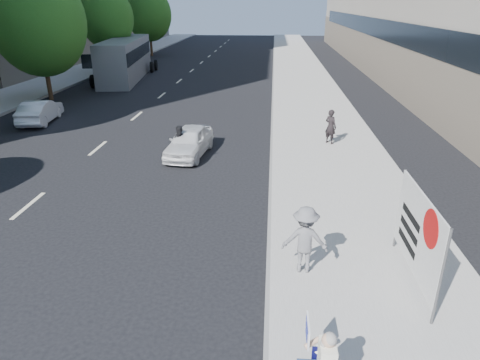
# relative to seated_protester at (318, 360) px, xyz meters

# --- Properties ---
(ground) EXTENTS (160.00, 160.00, 0.00)m
(ground) POSITION_rel_seated_protester_xyz_m (-2.29, 4.81, -0.87)
(ground) COLOR black
(ground) RESTS_ON ground
(near_sidewalk) EXTENTS (5.00, 120.00, 0.15)m
(near_sidewalk) POSITION_rel_seated_protester_xyz_m (1.71, 24.81, -0.80)
(near_sidewalk) COLOR #98958E
(near_sidewalk) RESTS_ON ground
(far_sidewalk) EXTENTS (4.50, 120.00, 0.15)m
(far_sidewalk) POSITION_rel_seated_protester_xyz_m (-19.04, 24.81, -0.80)
(far_sidewalk) COLOR #98958E
(far_sidewalk) RESTS_ON ground
(tree_far_c) EXTENTS (6.00, 6.00, 8.47)m
(tree_far_c) POSITION_rel_seated_protester_xyz_m (-15.99, 22.81, 4.15)
(tree_far_c) COLOR #382616
(tree_far_c) RESTS_ON ground
(tree_far_d) EXTENTS (4.80, 4.80, 7.65)m
(tree_far_d) POSITION_rel_seated_protester_xyz_m (-15.99, 34.81, 4.01)
(tree_far_d) COLOR #382616
(tree_far_d) RESTS_ON ground
(tree_far_e) EXTENTS (5.40, 5.40, 7.89)m
(tree_far_e) POSITION_rel_seated_protester_xyz_m (-15.99, 48.81, 3.91)
(tree_far_e) COLOR #382616
(tree_far_e) RESTS_ON ground
(seated_protester) EXTENTS (0.83, 1.12, 1.31)m
(seated_protester) POSITION_rel_seated_protester_xyz_m (0.00, 0.00, 0.00)
(seated_protester) COLOR #12114E
(seated_protester) RESTS_ON near_sidewalk
(jogger) EXTENTS (1.13, 0.70, 1.69)m
(jogger) POSITION_rel_seated_protester_xyz_m (0.01, 3.59, 0.12)
(jogger) COLOR slate
(jogger) RESTS_ON near_sidewalk
(pedestrian_woman) EXTENTS (0.68, 0.67, 1.58)m
(pedestrian_woman) POSITION_rel_seated_protester_xyz_m (1.84, 13.92, 0.07)
(pedestrian_woman) COLOR black
(pedestrian_woman) RESTS_ON near_sidewalk
(protest_banner) EXTENTS (0.08, 3.06, 2.20)m
(protest_banner) POSITION_rel_seated_protester_xyz_m (2.49, 3.37, 0.53)
(protest_banner) COLOR #4C4C4C
(protest_banner) RESTS_ON near_sidewalk
(white_sedan_near) EXTENTS (1.89, 3.81, 1.25)m
(white_sedan_near) POSITION_rel_seated_protester_xyz_m (-4.40, 12.20, -0.25)
(white_sedan_near) COLOR white
(white_sedan_near) RESTS_ON ground
(white_sedan_mid) EXTENTS (1.84, 3.94, 1.25)m
(white_sedan_mid) POSITION_rel_seated_protester_xyz_m (-13.64, 17.01, -0.25)
(white_sedan_mid) COLOR silver
(white_sedan_mid) RESTS_ON ground
(motorcycle) EXTENTS (0.73, 2.05, 1.42)m
(motorcycle) POSITION_rel_seated_protester_xyz_m (-4.69, 11.80, -0.24)
(motorcycle) COLOR black
(motorcycle) RESTS_ON ground
(bus) EXTENTS (4.10, 12.32, 3.30)m
(bus) POSITION_rel_seated_protester_xyz_m (-13.59, 31.84, 0.76)
(bus) COLOR slate
(bus) RESTS_ON ground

